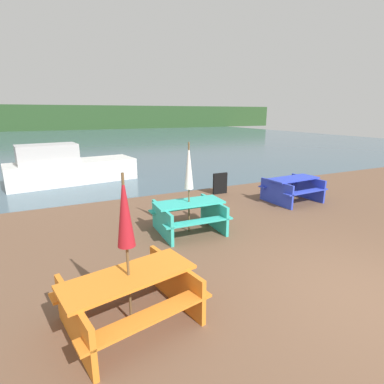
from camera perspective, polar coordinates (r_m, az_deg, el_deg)
ground_plane at (r=5.68m, az=30.39°, el=-17.10°), size 60.00×60.00×0.00m
water at (r=35.11m, az=-18.98°, el=9.51°), size 60.00×50.00×0.00m
far_treeline at (r=54.91m, az=-21.90°, el=13.02°), size 80.00×1.60×4.00m
picnic_table_orange at (r=4.38m, az=-11.78°, el=-18.37°), size 2.01×1.71×0.72m
picnic_table_teal at (r=7.25m, az=-0.58°, el=-4.14°), size 1.68×1.43×0.75m
picnic_table_blue at (r=10.26m, az=18.60°, el=0.87°), size 1.76×1.47×0.78m
umbrella_white at (r=6.96m, az=-0.61°, el=4.79°), size 0.22×0.22×2.17m
umbrella_crimson at (r=3.87m, az=-12.68°, el=-3.85°), size 0.23×0.23×2.11m
boat at (r=13.37m, az=-22.52°, el=4.24°), size 5.16×2.36×1.62m
signboard at (r=10.71m, az=5.37°, el=1.64°), size 0.55×0.08×0.75m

